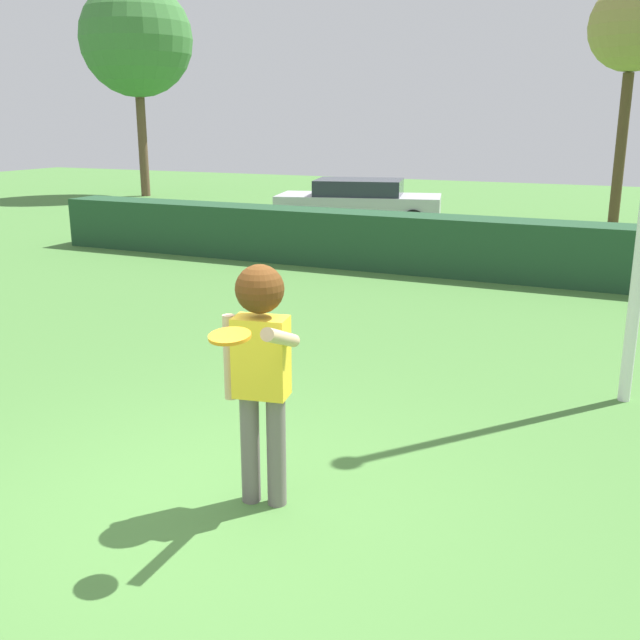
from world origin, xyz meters
TOP-DOWN VIEW (x-y plane):
  - ground_plane at (0.00, 0.00)m, footprint 60.00×60.00m
  - person at (0.27, 0.25)m, footprint 0.66×0.71m
  - frisbee at (0.40, -0.36)m, footprint 0.26×0.26m
  - hedge_row at (0.00, 8.98)m, footprint 18.33×0.90m
  - parked_car_silver at (-4.35, 13.88)m, footprint 4.49×2.66m
  - willow_tree at (-14.60, 18.33)m, footprint 3.96×3.96m
  - bare_elm_tree at (1.72, 17.17)m, footprint 2.23×2.23m

SIDE VIEW (x-z plane):
  - ground_plane at x=0.00m, z-range 0.00..0.00m
  - hedge_row at x=0.00m, z-range 0.00..1.05m
  - parked_car_silver at x=-4.35m, z-range 0.06..1.31m
  - person at x=0.27m, z-range 0.25..2.04m
  - frisbee at x=0.40m, z-range 1.44..1.50m
  - bare_elm_tree at x=1.72m, z-range 1.87..8.00m
  - willow_tree at x=-14.60m, z-range 1.72..9.18m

